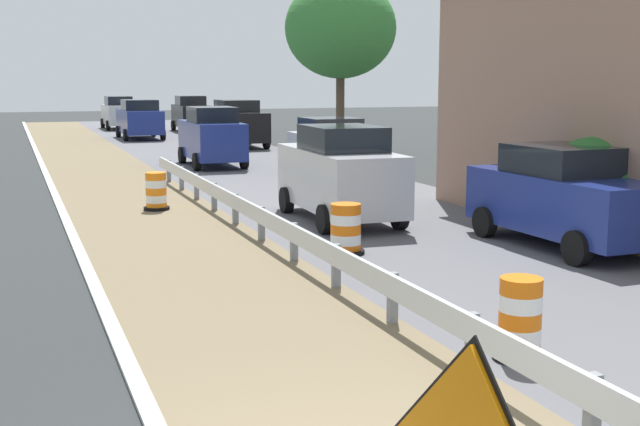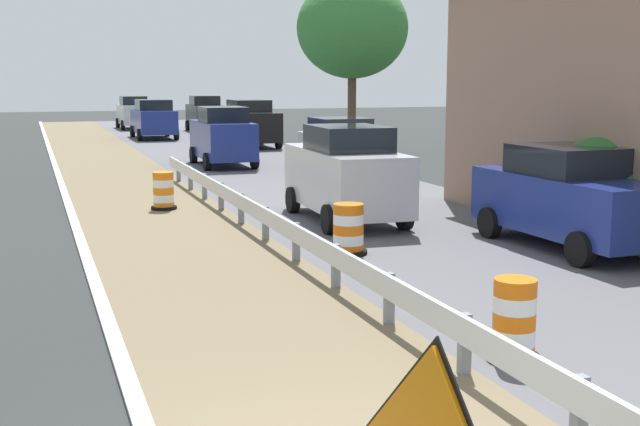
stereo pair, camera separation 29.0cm
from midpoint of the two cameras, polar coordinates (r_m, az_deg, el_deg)
The scene contains 13 objects.
traffic_barrel_nearest at distance 10.16m, azimuth 12.73°, elevation -7.36°, with size 0.63×0.63×0.99m.
traffic_barrel_close at distance 15.74m, azimuth 1.24°, elevation -1.28°, with size 0.72×0.72×0.96m.
traffic_barrel_mid at distance 21.41m, azimuth -11.54°, elevation 1.34°, with size 0.65×0.65×0.95m.
car_lead_near_lane at distance 19.29m, azimuth 0.96°, elevation 2.71°, with size 2.09×4.58×2.22m.
car_trailing_near_lane at distance 52.20m, azimuth -8.97°, elevation 6.73°, with size 2.07×4.18×2.19m.
car_lead_far_lane at distance 55.65m, azimuth -13.78°, elevation 6.69°, with size 1.96×4.24×2.12m.
car_mid_far_lane at distance 40.37m, azimuth -5.87°, elevation 6.12°, with size 2.16×4.60×2.25m.
car_trailing_far_lane at distance 31.65m, azimuth -7.68°, elevation 5.20°, with size 2.01×4.26×2.23m.
car_distant_a at distance 17.01m, azimuth 16.06°, elevation 1.09°, with size 2.16×4.49×2.00m.
car_distant_b at distance 46.58m, azimuth -12.42°, elevation 6.29°, with size 2.17×4.60×2.12m.
car_distant_c at distance 28.46m, azimuth 0.51°, elevation 4.57°, with size 2.23×4.24×1.95m.
bush_roadside at distance 17.65m, azimuth 17.91°, elevation 1.54°, with size 2.28×2.28×2.15m, color #286028.
tree_roadside at distance 35.64m, azimuth 1.18°, elevation 12.53°, with size 4.67×4.67×7.46m.
Camera 1 is at (-2.46, -5.70, 3.31)m, focal length 46.73 mm.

